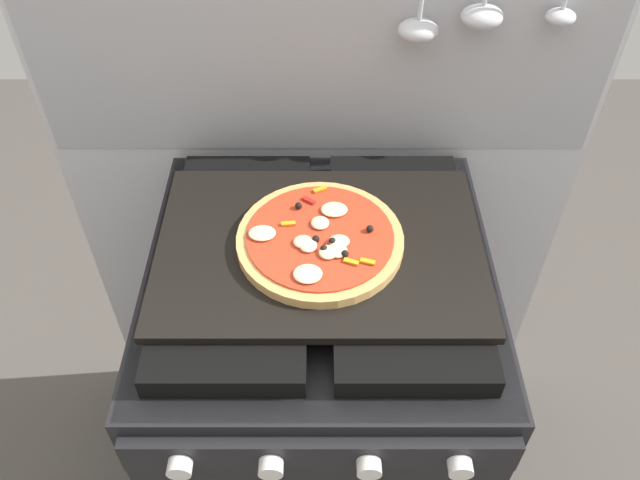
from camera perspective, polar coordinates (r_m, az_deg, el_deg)
kitchen_backsplash at (r=1.39m, az=0.14°, el=5.86°), size 1.10×0.09×1.55m
stove at (r=1.43m, az=-0.00°, el=-13.49°), size 0.60×0.64×0.90m
baking_tray at (r=1.07m, az=0.00°, el=-0.68°), size 0.54×0.38×0.02m
pizza_left at (r=1.05m, az=-0.00°, el=0.10°), size 0.28×0.28×0.03m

